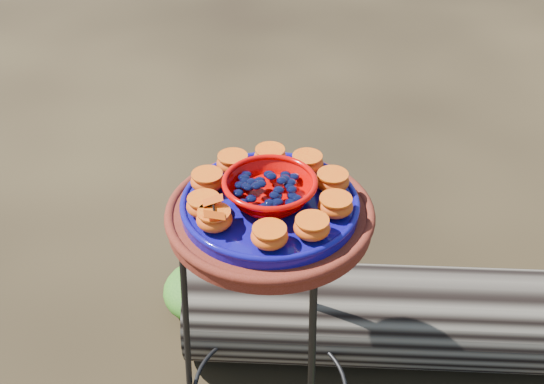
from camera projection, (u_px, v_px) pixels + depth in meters
The scene contains 19 objects.
plant_stand at pixel (270, 335), 1.67m from camera, with size 0.44×0.44×0.70m, color black, non-canonical shape.
terracotta_saucer at pixel (270, 217), 1.46m from camera, with size 0.44×0.44×0.04m, color #4A1406.
cobalt_plate at pixel (270, 206), 1.44m from camera, with size 0.37×0.37×0.02m, color #07065B.
red_bowl at pixel (270, 191), 1.42m from camera, with size 0.19×0.19×0.05m, color #C40301, non-canonical shape.
glass_gems at pixel (270, 176), 1.39m from camera, with size 0.15×0.15×0.02m, color black, non-canonical shape.
orange_half_0 at pixel (214, 219), 1.35m from camera, with size 0.07×0.07×0.04m, color #B93903.
orange_half_1 at pixel (269, 236), 1.30m from camera, with size 0.07×0.07×0.04m, color #B93903.
orange_half_2 at pixel (312, 228), 1.33m from camera, with size 0.07×0.07×0.04m, color #B93903.
orange_half_3 at pixel (335, 206), 1.38m from camera, with size 0.07×0.07×0.04m, color #B93903.
orange_half_4 at pixel (332, 181), 1.45m from camera, with size 0.07×0.07×0.04m, color #B93903.
orange_half_5 at pixel (307, 163), 1.51m from camera, with size 0.07×0.07×0.04m, color #B93903.
orange_half_6 at pixel (270, 156), 1.53m from camera, with size 0.07×0.07×0.04m, color #B93903.
orange_half_7 at pixel (233, 163), 1.51m from camera, with size 0.07×0.07×0.04m, color #B93903.
orange_half_8 at pixel (207, 181), 1.45m from camera, with size 0.07×0.07×0.04m, color #B93903.
orange_half_9 at pixel (204, 206), 1.38m from camera, with size 0.07×0.07×0.04m, color #B93903.
butterfly at pixel (214, 208), 1.33m from camera, with size 0.09×0.06×0.02m, color #BA3805, non-canonical shape.
driftwood_log at pixel (463, 319), 1.98m from camera, with size 1.61×0.42×0.30m, color black, non-canonical shape.
foliage_left at pixel (206, 289), 2.20m from camera, with size 0.28×0.28×0.14m, color #225415.
foliage_back at pixel (299, 280), 2.22m from camera, with size 0.31×0.31×0.15m, color #225415.
Camera 1 is at (0.64, -0.95, 1.62)m, focal length 45.00 mm.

